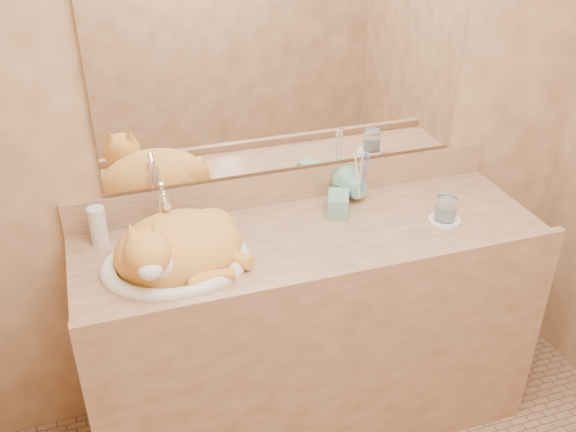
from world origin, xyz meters
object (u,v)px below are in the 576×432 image
object	(u,v)px
sink_basin	(174,245)
water_glass	(446,208)
vanity_counter	(311,332)
soap_dispenser	(338,200)
cat	(176,246)
toothbrush_cup	(360,192)

from	to	relation	value
sink_basin	water_glass	size ratio (longest dim) A/B	5.28
vanity_counter	water_glass	xyz separation A→B (m)	(0.47, -0.05, 0.48)
sink_basin	soap_dispenser	xyz separation A→B (m)	(0.59, 0.09, 0.01)
sink_basin	cat	size ratio (longest dim) A/B	1.11
sink_basin	cat	xyz separation A→B (m)	(0.00, 0.00, -0.00)
cat	water_glass	size ratio (longest dim) A/B	4.77
water_glass	cat	bearing A→B (deg)	177.87
vanity_counter	sink_basin	size ratio (longest dim) A/B	3.49
water_glass	vanity_counter	bearing A→B (deg)	173.50
water_glass	toothbrush_cup	bearing A→B (deg)	139.81
vanity_counter	cat	bearing A→B (deg)	-177.66
vanity_counter	soap_dispenser	bearing A→B (deg)	31.41
vanity_counter	sink_basin	bearing A→B (deg)	-177.56
vanity_counter	water_glass	bearing A→B (deg)	-6.50
sink_basin	cat	world-z (taller)	cat
soap_dispenser	water_glass	distance (m)	0.38
vanity_counter	soap_dispenser	world-z (taller)	soap_dispenser
sink_basin	soap_dispenser	size ratio (longest dim) A/B	2.80
sink_basin	water_glass	xyz separation A→B (m)	(0.94, -0.03, -0.02)
cat	toothbrush_cup	xyz separation A→B (m)	(0.70, 0.17, -0.01)
cat	water_glass	xyz separation A→B (m)	(0.93, -0.03, -0.01)
soap_dispenser	toothbrush_cup	world-z (taller)	soap_dispenser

